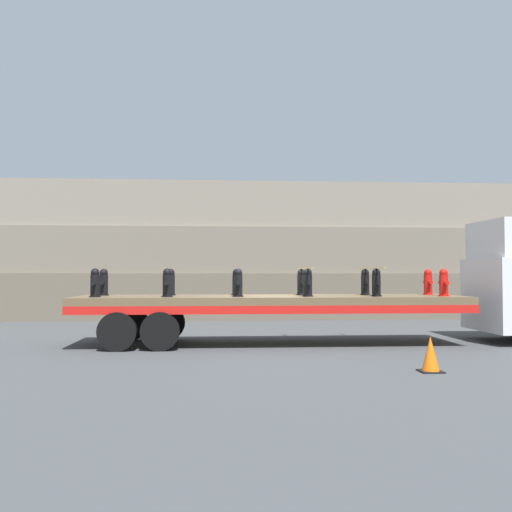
% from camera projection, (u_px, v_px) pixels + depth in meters
% --- Properties ---
extents(ground_plane, '(120.00, 120.00, 0.00)m').
position_uv_depth(ground_plane, '(271.00, 344.00, 14.81)').
color(ground_plane, '#3F4244').
extents(rock_cliff, '(60.00, 3.30, 5.57)m').
position_uv_depth(rock_cliff, '(250.00, 251.00, 24.02)').
color(rock_cliff, '#665B4C').
rests_on(rock_cliff, ground_plane).
extents(flatbed_trailer, '(10.01, 2.57, 1.25)m').
position_uv_depth(flatbed_trailer, '(250.00, 304.00, 14.80)').
color(flatbed_trailer, brown).
rests_on(flatbed_trailer, ground_plane).
extents(fire_hydrant_black_near_0, '(0.28, 0.49, 0.71)m').
position_uv_depth(fire_hydrant_black_near_0, '(95.00, 283.00, 14.01)').
color(fire_hydrant_black_near_0, black).
rests_on(fire_hydrant_black_near_0, flatbed_trailer).
extents(fire_hydrant_black_far_0, '(0.28, 0.49, 0.71)m').
position_uv_depth(fire_hydrant_black_far_0, '(104.00, 283.00, 15.09)').
color(fire_hydrant_black_far_0, black).
rests_on(fire_hydrant_black_far_0, flatbed_trailer).
extents(fire_hydrant_black_near_1, '(0.28, 0.49, 0.71)m').
position_uv_depth(fire_hydrant_black_near_1, '(167.00, 283.00, 14.13)').
color(fire_hydrant_black_near_1, black).
rests_on(fire_hydrant_black_near_1, flatbed_trailer).
extents(fire_hydrant_black_far_1, '(0.28, 0.49, 0.71)m').
position_uv_depth(fire_hydrant_black_far_1, '(171.00, 283.00, 15.21)').
color(fire_hydrant_black_far_1, black).
rests_on(fire_hydrant_black_far_1, flatbed_trailer).
extents(fire_hydrant_black_near_2, '(0.28, 0.49, 0.71)m').
position_uv_depth(fire_hydrant_black_near_2, '(238.00, 283.00, 14.26)').
color(fire_hydrant_black_near_2, black).
rests_on(fire_hydrant_black_near_2, flatbed_trailer).
extents(fire_hydrant_black_far_2, '(0.28, 0.49, 0.71)m').
position_uv_depth(fire_hydrant_black_far_2, '(237.00, 282.00, 15.34)').
color(fire_hydrant_black_far_2, black).
rests_on(fire_hydrant_black_far_2, flatbed_trailer).
extents(fire_hydrant_black_near_3, '(0.28, 0.49, 0.71)m').
position_uv_depth(fire_hydrant_black_near_3, '(308.00, 283.00, 14.38)').
color(fire_hydrant_black_near_3, black).
rests_on(fire_hydrant_black_near_3, flatbed_trailer).
extents(fire_hydrant_black_far_3, '(0.28, 0.49, 0.71)m').
position_uv_depth(fire_hydrant_black_far_3, '(301.00, 282.00, 15.46)').
color(fire_hydrant_black_far_3, black).
rests_on(fire_hydrant_black_far_3, flatbed_trailer).
extents(fire_hydrant_black_near_4, '(0.28, 0.49, 0.71)m').
position_uv_depth(fire_hydrant_black_near_4, '(376.00, 283.00, 14.50)').
color(fire_hydrant_black_near_4, black).
rests_on(fire_hydrant_black_near_4, flatbed_trailer).
extents(fire_hydrant_black_far_4, '(0.28, 0.49, 0.71)m').
position_uv_depth(fire_hydrant_black_far_4, '(365.00, 282.00, 15.58)').
color(fire_hydrant_black_far_4, black).
rests_on(fire_hydrant_black_far_4, flatbed_trailer).
extents(fire_hydrant_red_near_5, '(0.28, 0.49, 0.71)m').
position_uv_depth(fire_hydrant_red_near_5, '(444.00, 283.00, 14.62)').
color(fire_hydrant_red_near_5, red).
rests_on(fire_hydrant_red_near_5, flatbed_trailer).
extents(fire_hydrant_red_far_5, '(0.28, 0.49, 0.71)m').
position_uv_depth(fire_hydrant_red_far_5, '(428.00, 282.00, 15.70)').
color(fire_hydrant_red_far_5, red).
rests_on(fire_hydrant_red_far_5, flatbed_trailer).
extents(cargo_strap_rear, '(0.05, 2.66, 0.01)m').
position_uv_depth(cargo_strap_rear, '(304.00, 268.00, 14.93)').
color(cargo_strap_rear, yellow).
rests_on(cargo_strap_rear, fire_hydrant_black_near_3).
extents(cargo_strap_middle, '(0.05, 2.66, 0.01)m').
position_uv_depth(cargo_strap_middle, '(370.00, 268.00, 15.05)').
color(cargo_strap_middle, yellow).
rests_on(cargo_strap_middle, fire_hydrant_black_near_4).
extents(traffic_cone, '(0.42, 0.42, 0.66)m').
position_uv_depth(traffic_cone, '(430.00, 355.00, 10.56)').
color(traffic_cone, black).
rests_on(traffic_cone, ground_plane).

